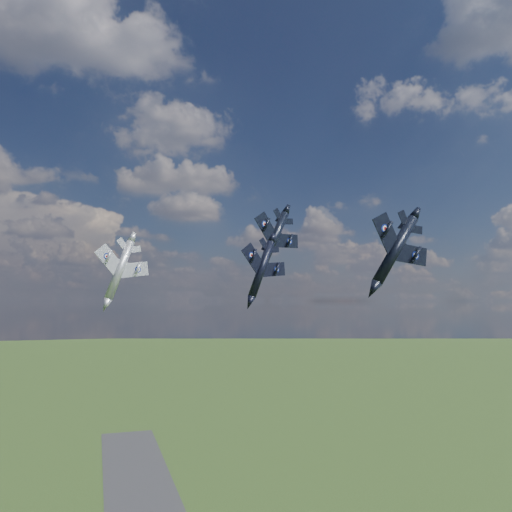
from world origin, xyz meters
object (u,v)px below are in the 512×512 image
object	(u,v)px
jet_lead_navy	(262,269)
jet_high_navy	(274,239)
jet_right_navy	(395,250)
jet_left_silver	(120,270)

from	to	relation	value
jet_lead_navy	jet_high_navy	size ratio (longest dim) A/B	0.75
jet_lead_navy	jet_right_navy	world-z (taller)	jet_right_navy
jet_lead_navy	jet_high_navy	bearing A→B (deg)	49.05
jet_right_navy	jet_left_silver	size ratio (longest dim) A/B	1.02
jet_right_navy	jet_high_navy	distance (m)	39.29
jet_right_navy	jet_high_navy	size ratio (longest dim) A/B	0.83
jet_right_navy	jet_high_navy	bearing A→B (deg)	87.90
jet_right_navy	jet_left_silver	distance (m)	42.09
jet_lead_navy	jet_right_navy	xyz separation A→B (m)	(11.33, -17.67, 1.46)
jet_lead_navy	jet_right_navy	distance (m)	21.04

